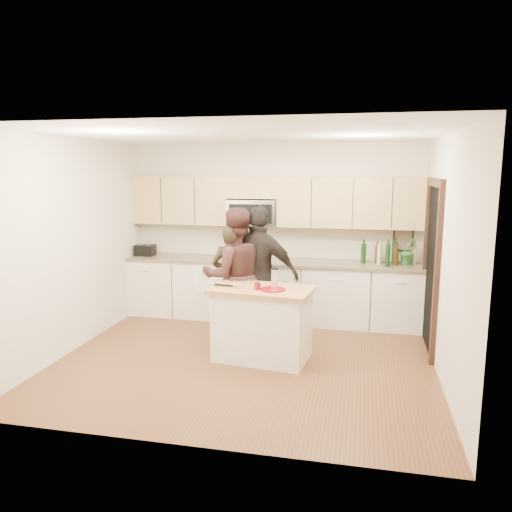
% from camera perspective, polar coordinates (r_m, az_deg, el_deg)
% --- Properties ---
extents(floor, '(4.50, 4.50, 0.00)m').
position_cam_1_polar(floor, '(6.28, -1.18, -11.71)').
color(floor, brown).
rests_on(floor, ground).
extents(room_shell, '(4.52, 4.02, 2.71)m').
position_cam_1_polar(room_shell, '(5.86, -1.24, 4.21)').
color(room_shell, beige).
rests_on(room_shell, ground).
extents(back_cabinetry, '(4.50, 0.66, 0.94)m').
position_cam_1_polar(back_cabinetry, '(7.71, 1.70, -3.89)').
color(back_cabinetry, silver).
rests_on(back_cabinetry, ground).
extents(upper_cabinetry, '(4.50, 0.33, 0.75)m').
position_cam_1_polar(upper_cabinetry, '(7.64, 2.20, 6.39)').
color(upper_cabinetry, tan).
rests_on(upper_cabinetry, ground).
extents(microwave, '(0.76, 0.41, 0.40)m').
position_cam_1_polar(microwave, '(7.68, -0.39, 4.98)').
color(microwave, silver).
rests_on(microwave, ground).
extents(doorway, '(0.06, 1.25, 2.20)m').
position_cam_1_polar(doorway, '(6.73, 19.45, -0.53)').
color(doorway, black).
rests_on(doorway, ground).
extents(framed_picture, '(0.30, 0.03, 0.38)m').
position_cam_1_polar(framed_picture, '(7.75, 16.47, 1.86)').
color(framed_picture, black).
rests_on(framed_picture, ground).
extents(dish_towel, '(0.34, 0.60, 0.48)m').
position_cam_1_polar(dish_towel, '(7.69, -5.52, -1.46)').
color(dish_towel, white).
rests_on(dish_towel, ground).
extents(island, '(1.28, 0.85, 0.90)m').
position_cam_1_polar(island, '(6.14, 0.69, -7.70)').
color(island, silver).
rests_on(island, ground).
extents(red_plate, '(0.30, 0.30, 0.02)m').
position_cam_1_polar(red_plate, '(5.92, 1.95, -3.83)').
color(red_plate, maroon).
rests_on(red_plate, island).
extents(box_grater, '(0.08, 0.06, 0.24)m').
position_cam_1_polar(box_grater, '(5.95, 2.14, -2.47)').
color(box_grater, silver).
rests_on(box_grater, red_plate).
extents(drink_glass, '(0.08, 0.08, 0.09)m').
position_cam_1_polar(drink_glass, '(5.93, 0.15, -3.44)').
color(drink_glass, maroon).
rests_on(drink_glass, island).
extents(cutting_board, '(0.27, 0.22, 0.02)m').
position_cam_1_polar(cutting_board, '(6.11, -3.26, -3.39)').
color(cutting_board, '#AC7A47').
rests_on(cutting_board, island).
extents(tongs, '(0.24, 0.06, 0.02)m').
position_cam_1_polar(tongs, '(6.05, -3.74, -3.35)').
color(tongs, black).
rests_on(tongs, cutting_board).
extents(knife, '(0.19, 0.04, 0.01)m').
position_cam_1_polar(knife, '(6.00, -2.10, -3.50)').
color(knife, silver).
rests_on(knife, cutting_board).
extents(toaster, '(0.29, 0.22, 0.18)m').
position_cam_1_polar(toaster, '(8.20, -12.54, 0.66)').
color(toaster, black).
rests_on(toaster, back_cabinetry).
extents(bottle_cluster, '(0.80, 0.38, 0.40)m').
position_cam_1_polar(bottle_cluster, '(7.51, 14.95, 0.42)').
color(bottle_cluster, black).
rests_on(bottle_cluster, back_cabinetry).
extents(orchid, '(0.30, 0.29, 0.42)m').
position_cam_1_polar(orchid, '(7.52, 16.98, 0.59)').
color(orchid, '#2F7735').
rests_on(orchid, back_cabinetry).
extents(woman_left, '(0.64, 0.46, 1.63)m').
position_cam_1_polar(woman_left, '(6.67, -2.65, -3.05)').
color(woman_left, black).
rests_on(woman_left, ground).
extents(woman_center, '(1.08, 0.98, 1.82)m').
position_cam_1_polar(woman_center, '(6.65, -2.39, -2.28)').
color(woman_center, '#311B18').
rests_on(woman_center, ground).
extents(woman_right, '(1.13, 0.60, 1.84)m').
position_cam_1_polar(woman_right, '(6.67, 0.42, -2.16)').
color(woman_right, black).
rests_on(woman_right, ground).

